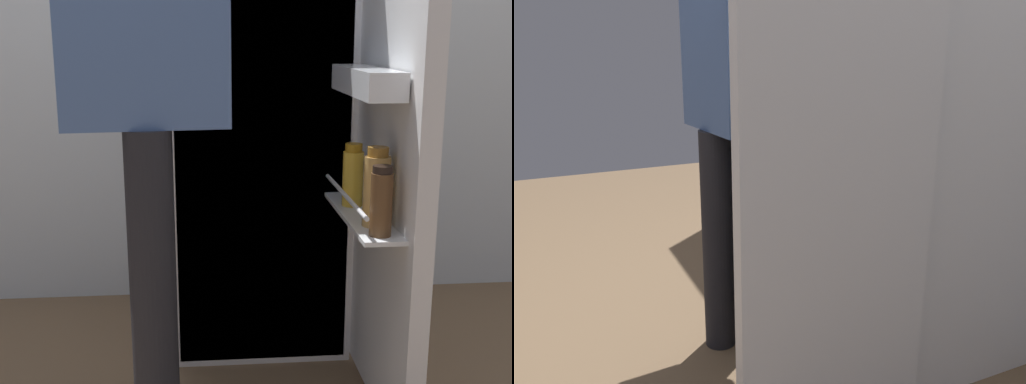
{
  "view_description": "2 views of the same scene",
  "coord_description": "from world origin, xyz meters",
  "views": [
    {
      "loc": [
        -0.2,
        -1.76,
        1.09
      ],
      "look_at": [
        -0.05,
        -0.09,
        0.68
      ],
      "focal_mm": 46.3,
      "sensor_mm": 36.0,
      "label": 1
    },
    {
      "loc": [
        1.45,
        -0.76,
        1.18
      ],
      "look_at": [
        -0.08,
        -0.06,
        0.68
      ],
      "focal_mm": 36.84,
      "sensor_mm": 36.0,
      "label": 2
    }
  ],
  "objects": [
    {
      "name": "person",
      "position": [
        -0.32,
        -0.09,
        1.04
      ],
      "size": [
        0.58,
        0.7,
        1.72
      ],
      "color": "black",
      "rests_on": "ground_plane"
    },
    {
      "name": "refrigerator",
      "position": [
        0.02,
        0.52,
        0.88
      ],
      "size": [
        0.64,
        1.23,
        1.76
      ],
      "color": "white",
      "rests_on": "ground_plane"
    }
  ]
}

